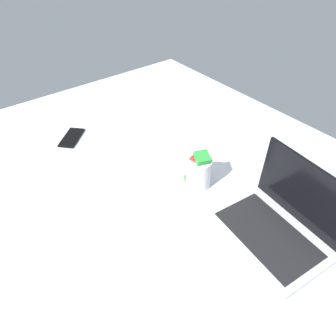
# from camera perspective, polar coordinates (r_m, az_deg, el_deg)

# --- Properties ---
(bed_mattress) EXTENTS (1.80, 1.40, 0.18)m
(bed_mattress) POSITION_cam_1_polar(r_m,az_deg,el_deg) (1.21, 0.82, -4.27)
(bed_mattress) COLOR #B7BCC6
(bed_mattress) RESTS_ON ground
(laptop) EXTENTS (0.35, 0.26, 0.23)m
(laptop) POSITION_cam_1_polar(r_m,az_deg,el_deg) (0.99, 20.22, -9.62)
(laptop) COLOR #B7BABC
(laptop) RESTS_ON bed_mattress
(snack_cup) EXTENTS (0.09, 0.09, 0.14)m
(snack_cup) POSITION_cam_1_polar(r_m,az_deg,el_deg) (1.07, 5.69, -0.51)
(snack_cup) COLOR silver
(snack_cup) RESTS_ON bed_mattress
(cell_phone) EXTENTS (0.15, 0.15, 0.01)m
(cell_phone) POSITION_cam_1_polar(r_m,az_deg,el_deg) (1.39, -17.56, 5.44)
(cell_phone) COLOR black
(cell_phone) RESTS_ON bed_mattress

